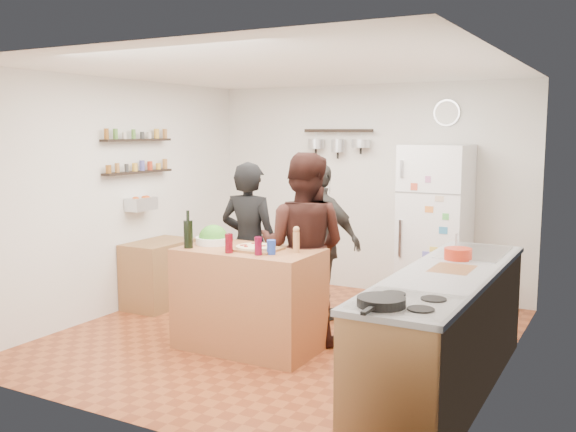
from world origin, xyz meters
The scene contains 26 objects.
room_shell centered at (0.00, 0.39, 1.25)m, with size 4.20×4.20×4.20m.
prep_island centered at (-0.11, -0.43, 0.46)m, with size 1.25×0.72×0.91m, color #9E613A.
pizza_board centered at (-0.03, -0.45, 0.92)m, with size 0.42×0.34×0.02m, color brown.
pizza centered at (-0.03, -0.45, 0.94)m, with size 0.34×0.34×0.02m, color beige.
salad_bowl centered at (-0.53, -0.38, 0.94)m, with size 0.32×0.32×0.06m, color white.
wine_bottle centered at (-0.61, -0.65, 1.03)m, with size 0.08×0.08×0.25m, color black.
wine_glass_near centered at (-0.16, -0.67, 0.99)m, with size 0.07×0.07×0.17m, color #590711.
wine_glass_far centered at (0.11, -0.63, 0.99)m, with size 0.06×0.06×0.15m, color #57071F.
pepper_mill centered at (0.34, -0.38, 1.00)m, with size 0.06×0.06×0.18m, color #A87446.
salt_canister centered at (0.19, -0.55, 0.97)m, with size 0.08×0.08×0.12m, color #1B3496.
person_left centered at (-0.46, 0.13, 0.83)m, with size 0.60×0.40×1.65m, color black.
person_center centered at (0.20, 0.03, 0.88)m, with size 0.85×0.67×1.76m, color black.
person_back centered at (0.05, 0.68, 0.81)m, with size 0.95×0.40×1.63m, color #2E2C29.
counter_run centered at (1.70, -0.55, 0.45)m, with size 0.63×2.63×0.90m, color #9E7042.
stove_top centered at (1.70, -1.50, 0.91)m, with size 0.60×0.62×0.02m, color white.
skillet centered at (1.60, -1.66, 0.95)m, with size 0.29×0.29×0.06m, color black.
sink centered at (1.70, 0.30, 0.92)m, with size 0.50×0.80×0.03m, color silver.
cutting_board centered at (1.70, -0.42, 0.91)m, with size 0.30×0.40×0.02m, color #945E35.
red_bowl centered at (1.65, -0.05, 0.97)m, with size 0.22×0.22×0.09m, color #AF2814.
fridge centered at (0.95, 1.75, 0.90)m, with size 0.70×0.68×1.80m, color white.
wall_clock centered at (0.95, 2.08, 2.15)m, with size 0.30×0.30×0.03m, color silver.
spice_shelf_lower centered at (-1.93, 0.20, 1.50)m, with size 0.12×1.00×0.03m, color black.
spice_shelf_upper centered at (-1.93, 0.20, 1.85)m, with size 0.12×1.00×0.03m, color black.
produce_basket centered at (-1.90, 0.20, 1.15)m, with size 0.18×0.35×0.14m, color silver.
side_table centered at (-1.74, 0.29, 0.36)m, with size 0.50×0.80×0.73m, color #96653E.
pot_rack centered at (-0.35, 2.00, 1.95)m, with size 0.90×0.04×0.04m, color black.
Camera 1 is at (2.89, -5.17, 1.95)m, focal length 40.00 mm.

